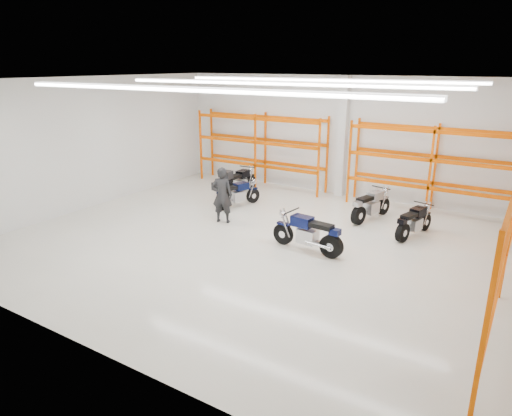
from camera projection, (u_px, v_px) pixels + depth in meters
The scene contains 11 objects.
ground at pixel (262, 242), 13.08m from camera, with size 14.00×14.00×0.00m, color silver.
room_shell at pixel (263, 127), 12.11m from camera, with size 14.02×12.02×4.51m.
motorcycle_main at pixel (310, 234), 12.31m from camera, with size 2.17×0.72×1.06m.
motorcycle_back_a at pixel (238, 182), 17.64m from camera, with size 0.68×2.14×1.10m.
motorcycle_back_b at pixel (234, 194), 16.13m from camera, with size 0.92×1.96×1.03m.
motorcycle_back_c at pixel (370, 206), 14.83m from camera, with size 0.86×2.02×1.01m.
motorcycle_back_d at pixel (413, 223), 13.39m from camera, with size 0.79×1.88×0.94m.
standing_man at pixel (222, 195), 14.52m from camera, with size 0.66×0.43×1.81m, color black.
structural_column at pixel (342, 137), 17.11m from camera, with size 0.32×0.32×4.50m, color white.
pallet_racking_back_left at pixel (260, 143), 18.68m from camera, with size 5.67×0.87×3.00m.
pallet_racking_back_right at pixel (434, 161), 15.27m from camera, with size 5.67×0.87×3.00m.
Camera 1 is at (6.27, -10.43, 4.91)m, focal length 32.00 mm.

